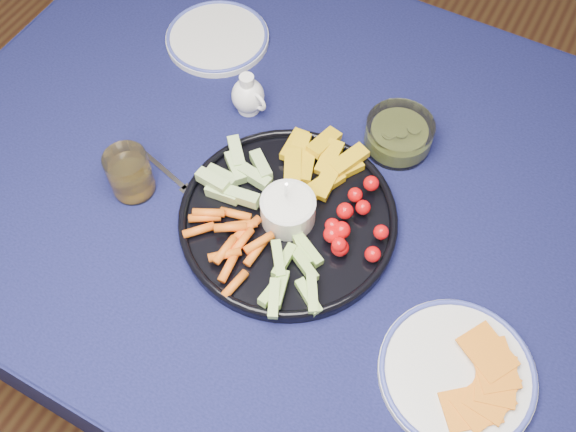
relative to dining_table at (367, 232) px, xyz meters
The scene contains 9 objects.
dining_table is the anchor object (origin of this frame).
crudite_platter 0.19m from the dining_table, 139.95° to the right, with size 0.37×0.37×0.12m.
creamer_pitcher 0.34m from the dining_table, 163.42° to the left, with size 0.08×0.06×0.09m.
pickle_bowl 0.19m from the dining_table, 96.89° to the left, with size 0.12×0.12×0.06m.
cheese_plate 0.33m from the dining_table, 41.81° to the right, with size 0.24×0.24×0.03m.
juice_tumbler 0.44m from the dining_table, 156.77° to the right, with size 0.08×0.08×0.09m.
fork_left 0.37m from the dining_table, 161.29° to the right, with size 0.15×0.05×0.00m.
fork_right 0.36m from the dining_table, 44.13° to the right, with size 0.14×0.11×0.00m.
side_plate_extra 0.51m from the dining_table, 154.29° to the left, with size 0.21×0.21×0.02m.
Camera 1 is at (0.16, -0.59, 1.70)m, focal length 40.00 mm.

